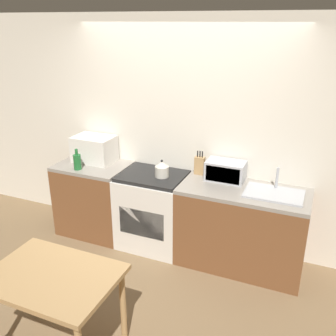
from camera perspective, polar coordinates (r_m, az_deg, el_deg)
name	(u,v)px	position (r m, az deg, el deg)	size (l,w,h in m)	color
ground_plane	(149,278)	(4.09, -2.85, -16.36)	(16.00, 16.00, 0.00)	brown
wall_back	(184,135)	(4.28, 2.40, 5.10)	(10.00, 0.06, 2.60)	silver
counter_left_run	(95,198)	(4.76, -11.04, -4.52)	(0.85, 0.62, 0.90)	brown
counter_right_run	(241,228)	(4.12, 11.07, -8.94)	(1.33, 0.62, 0.90)	brown
stove_range	(153,210)	(4.40, -2.29, -6.44)	(0.75, 0.62, 0.90)	silver
kettle	(162,169)	(4.11, -0.94, -0.19)	(0.15, 0.15, 0.20)	beige
microwave	(94,149)	(4.64, -11.19, 2.87)	(0.49, 0.34, 0.31)	silver
bottle	(77,161)	(4.44, -13.66, 0.97)	(0.09, 0.09, 0.25)	#1E662D
knife_block	(200,165)	(4.19, 4.84, 0.42)	(0.11, 0.07, 0.27)	tan
toaster_oven	(225,171)	(4.06, 8.74, -0.45)	(0.41, 0.25, 0.21)	#ADAFB5
sink_basin	(274,193)	(3.87, 15.85, -3.69)	(0.57, 0.38, 0.24)	#ADAFB5
dining_table	(53,285)	(3.09, -17.10, -16.69)	(0.97, 0.70, 0.75)	tan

